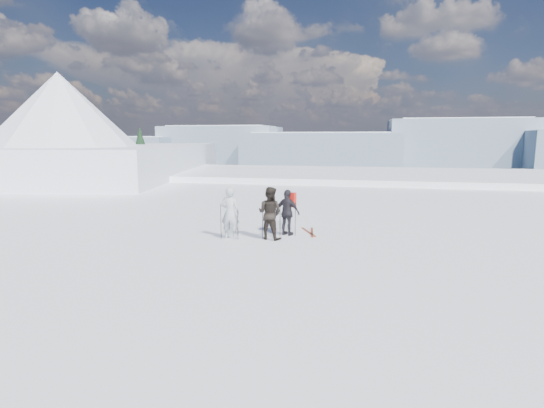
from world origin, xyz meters
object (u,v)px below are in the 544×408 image
(skis_loose, at_px, (310,232))
(skier_grey, at_px, (230,213))
(skier_pack, at_px, (288,213))
(skier_dark, at_px, (270,213))

(skis_loose, bearing_deg, skier_grey, -149.78)
(skier_grey, bearing_deg, skier_pack, -152.32)
(skier_pack, bearing_deg, skier_dark, 74.51)
(skier_dark, bearing_deg, skier_pack, -110.48)
(skier_dark, bearing_deg, skier_grey, 26.28)
(skier_dark, relative_size, skis_loose, 1.17)
(skier_grey, relative_size, skis_loose, 1.17)
(skier_grey, bearing_deg, skier_dark, -168.58)
(skier_grey, distance_m, skier_dark, 1.50)
(skier_dark, bearing_deg, skis_loose, -118.76)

